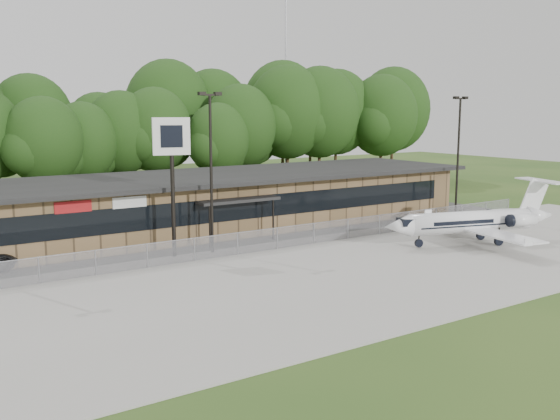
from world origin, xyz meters
TOP-DOWN VIEW (x-y plane):
  - ground at (0.00, 0.00)m, footprint 160.00×160.00m
  - apron at (0.00, 8.00)m, footprint 64.00×18.00m
  - parking_lot at (0.00, 19.50)m, footprint 50.00×9.00m
  - terminal at (-0.00, 23.94)m, footprint 41.00×11.65m
  - fence at (0.00, 15.00)m, footprint 46.00×0.04m
  - treeline at (0.00, 42.00)m, footprint 72.00×12.00m
  - radio_mast at (22.00, 48.00)m, footprint 0.20×0.20m
  - light_pole_mid at (-5.00, 16.50)m, footprint 1.55×0.30m
  - light_pole_right at (18.00, 16.50)m, footprint 1.55×0.30m
  - business_jet at (11.15, 8.88)m, footprint 12.96×11.63m
  - pole_sign at (-7.51, 16.79)m, footprint 2.27×0.81m

SIDE VIEW (x-z plane):
  - ground at x=0.00m, z-range 0.00..0.00m
  - parking_lot at x=0.00m, z-range 0.00..0.06m
  - apron at x=0.00m, z-range 0.00..0.08m
  - fence at x=0.00m, z-range 0.02..1.54m
  - business_jet at x=11.15m, z-range -0.63..3.77m
  - terminal at x=0.00m, z-range 0.03..4.33m
  - light_pole_mid at x=-5.00m, z-range 0.86..11.09m
  - light_pole_right at x=18.00m, z-range 0.86..11.09m
  - pole_sign at x=-7.51m, z-range 2.30..10.98m
  - treeline at x=0.00m, z-range 0.00..15.00m
  - radio_mast at x=22.00m, z-range 0.00..25.00m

